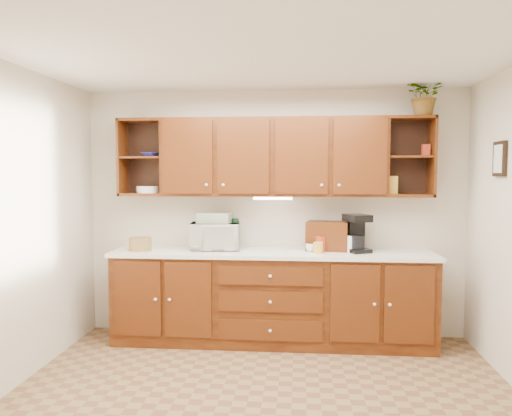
% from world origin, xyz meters
% --- Properties ---
extents(floor, '(4.00, 4.00, 0.00)m').
position_xyz_m(floor, '(0.00, 0.00, 0.00)').
color(floor, olive).
rests_on(floor, ground).
extents(ceiling, '(4.00, 4.00, 0.00)m').
position_xyz_m(ceiling, '(0.00, 0.00, 2.60)').
color(ceiling, white).
rests_on(ceiling, back_wall).
extents(back_wall, '(4.00, 0.00, 4.00)m').
position_xyz_m(back_wall, '(0.00, 1.75, 1.30)').
color(back_wall, beige).
rests_on(back_wall, floor).
extents(base_cabinets, '(3.20, 0.60, 0.90)m').
position_xyz_m(base_cabinets, '(0.00, 1.45, 0.45)').
color(base_cabinets, '#341105').
rests_on(base_cabinets, floor).
extents(countertop, '(3.24, 0.64, 0.04)m').
position_xyz_m(countertop, '(0.00, 1.44, 0.92)').
color(countertop, white).
rests_on(countertop, base_cabinets).
extents(upper_cabinets, '(3.20, 0.33, 0.80)m').
position_xyz_m(upper_cabinets, '(0.01, 1.59, 1.89)').
color(upper_cabinets, '#341105').
rests_on(upper_cabinets, back_wall).
extents(undercabinet_light, '(0.40, 0.05, 0.02)m').
position_xyz_m(undercabinet_light, '(0.00, 1.53, 1.47)').
color(undercabinet_light, white).
rests_on(undercabinet_light, upper_cabinets).
extents(framed_picture, '(0.03, 0.24, 0.30)m').
position_xyz_m(framed_picture, '(1.98, 0.90, 1.85)').
color(framed_picture, black).
rests_on(framed_picture, right_wall).
extents(wicker_basket, '(0.25, 0.25, 0.13)m').
position_xyz_m(wicker_basket, '(-1.34, 1.37, 1.01)').
color(wicker_basket, olive).
rests_on(wicker_basket, countertop).
extents(microwave, '(0.53, 0.38, 0.28)m').
position_xyz_m(microwave, '(-0.60, 1.52, 1.08)').
color(microwave, white).
rests_on(microwave, countertop).
extents(towel_stack, '(0.36, 0.28, 0.10)m').
position_xyz_m(towel_stack, '(-0.60, 1.52, 1.27)').
color(towel_stack, tan).
rests_on(towel_stack, microwave).
extents(wine_bottle, '(0.09, 0.09, 0.32)m').
position_xyz_m(wine_bottle, '(-0.39, 1.55, 1.10)').
color(wine_bottle, black).
rests_on(wine_bottle, countertop).
extents(woven_tray, '(0.33, 0.13, 0.32)m').
position_xyz_m(woven_tray, '(-0.61, 1.61, 0.95)').
color(woven_tray, olive).
rests_on(woven_tray, countertop).
extents(bread_box, '(0.45, 0.32, 0.29)m').
position_xyz_m(bread_box, '(0.56, 1.57, 1.09)').
color(bread_box, '#341105').
rests_on(bread_box, countertop).
extents(mug_tree, '(0.22, 0.24, 0.28)m').
position_xyz_m(mug_tree, '(0.43, 1.51, 0.98)').
color(mug_tree, '#341105').
rests_on(mug_tree, countertop).
extents(canister_red, '(0.13, 0.13, 0.15)m').
position_xyz_m(canister_red, '(0.49, 1.47, 1.02)').
color(canister_red, '#A22D17').
rests_on(canister_red, countertop).
extents(canister_white, '(0.11, 0.11, 0.17)m').
position_xyz_m(canister_white, '(0.78, 1.43, 1.02)').
color(canister_white, white).
rests_on(canister_white, countertop).
extents(canister_yellow, '(0.11, 0.11, 0.11)m').
position_xyz_m(canister_yellow, '(0.46, 1.35, 0.99)').
color(canister_yellow, gold).
rests_on(canister_yellow, countertop).
extents(coffee_maker, '(0.29, 0.33, 0.38)m').
position_xyz_m(coffee_maker, '(0.85, 1.48, 1.12)').
color(coffee_maker, black).
rests_on(coffee_maker, countertop).
extents(bowl_stack, '(0.24, 0.24, 0.04)m').
position_xyz_m(bowl_stack, '(-1.28, 1.58, 1.92)').
color(bowl_stack, navy).
rests_on(bowl_stack, upper_cabinets).
extents(plate_stack, '(0.27, 0.27, 0.07)m').
position_xyz_m(plate_stack, '(-1.32, 1.57, 1.56)').
color(plate_stack, white).
rests_on(plate_stack, upper_cabinets).
extents(pantry_box_yellow, '(0.10, 0.08, 0.18)m').
position_xyz_m(pantry_box_yellow, '(1.20, 1.56, 1.61)').
color(pantry_box_yellow, gold).
rests_on(pantry_box_yellow, upper_cabinets).
extents(pantry_box_red, '(0.08, 0.07, 0.11)m').
position_xyz_m(pantry_box_red, '(1.52, 1.56, 1.96)').
color(pantry_box_red, '#A22D17').
rests_on(pantry_box_red, upper_cabinets).
extents(potted_plant, '(0.41, 0.37, 0.40)m').
position_xyz_m(potted_plant, '(1.50, 1.55, 2.49)').
color(potted_plant, '#999999').
rests_on(potted_plant, upper_cabinets).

